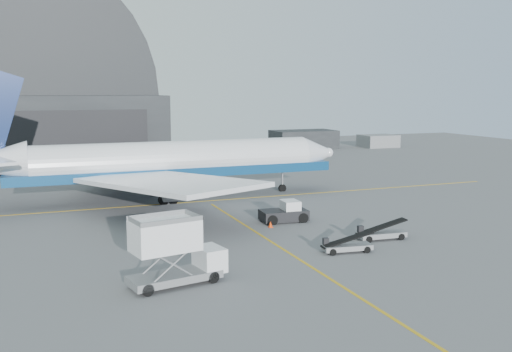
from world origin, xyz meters
name	(u,v)px	position (x,y,z in m)	size (l,w,h in m)	color
ground	(273,243)	(0.00, 0.00, 0.00)	(200.00, 200.00, 0.00)	#565659
taxi_lines	(226,213)	(0.00, 12.67, 0.01)	(80.00, 42.12, 0.02)	gold
hangar	(11,110)	(-22.00, 64.95, 9.54)	(50.00, 28.30, 28.00)	black
distant_bldg_a	(304,148)	(38.00, 72.00, 0.00)	(14.00, 8.00, 4.00)	black
distant_bldg_b	(378,147)	(55.00, 68.00, 0.00)	(8.00, 6.00, 2.80)	slate
airliner	(162,162)	(-4.63, 22.70, 4.48)	(45.64, 44.26, 16.02)	white
catering_truck	(173,252)	(-10.26, -7.28, 2.26)	(6.83, 3.60, 4.46)	slate
pushback_tug	(285,213)	(4.30, 7.15, 0.79)	(4.69, 2.92, 2.10)	black
belt_loader_a	(346,246)	(4.39, -4.62, 0.50)	(4.33, 1.94, 1.62)	slate
belt_loader_b	(381,233)	(9.17, -2.28, 0.53)	(4.61, 1.90, 1.73)	slate
traffic_cone	(271,224)	(1.97, 5.28, 0.28)	(0.40, 0.40, 0.58)	#F43907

